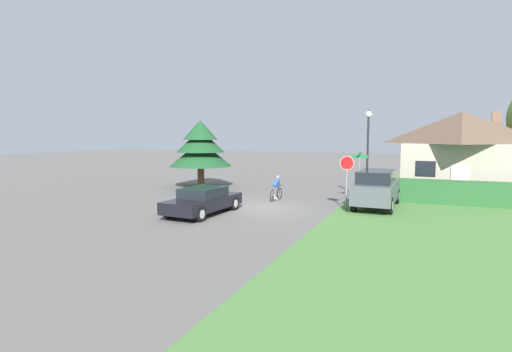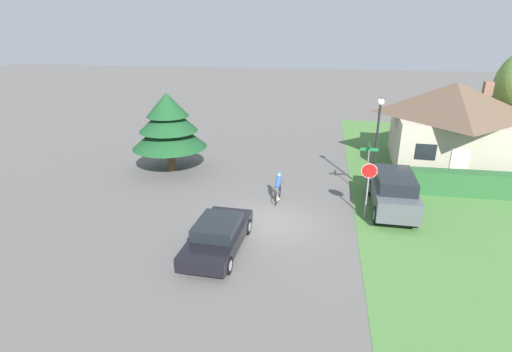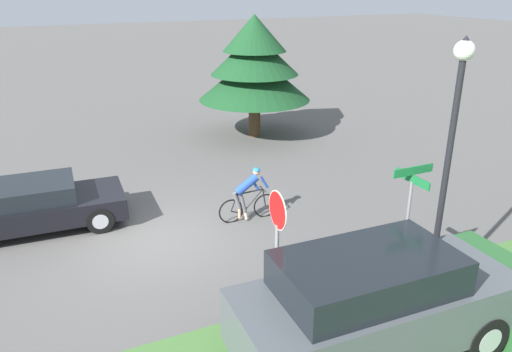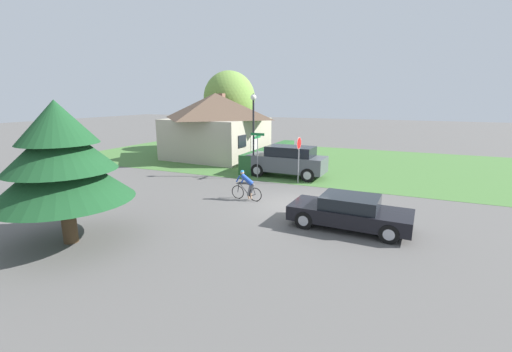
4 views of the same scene
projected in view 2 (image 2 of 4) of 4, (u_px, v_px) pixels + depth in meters
The scene contains 10 objects.
ground_plane at pixel (273, 223), 18.25m from camera, with size 140.00×140.00×0.00m, color #5B5956.
cottage_house at pixel (450, 123), 24.98m from camera, with size 7.49×8.01×5.27m.
hedge_row at pixel (456, 183), 21.14m from camera, with size 8.96×0.90×1.30m, color #285B2D.
sedan_left_lane at pixel (218, 235), 15.88m from camera, with size 2.06×4.55×1.28m.
cyclist at pixel (278, 188), 20.36m from camera, with size 0.44×1.66×1.47m.
parked_suv_right at pixel (393, 191), 19.19m from camera, with size 2.05×4.88×1.95m.
stop_sign at pixel (368, 180), 18.06m from camera, with size 0.70×0.07×2.70m.
street_lamp at pixel (378, 130), 20.28m from camera, with size 0.35×0.35×5.16m.
street_name_sign at pixel (368, 161), 20.49m from camera, with size 0.90×0.90×2.81m.
conifer_tall_near at pixel (168, 124), 23.80m from camera, with size 4.46×4.46×4.83m.
Camera 2 is at (1.93, -16.21, 8.48)m, focal length 28.00 mm.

